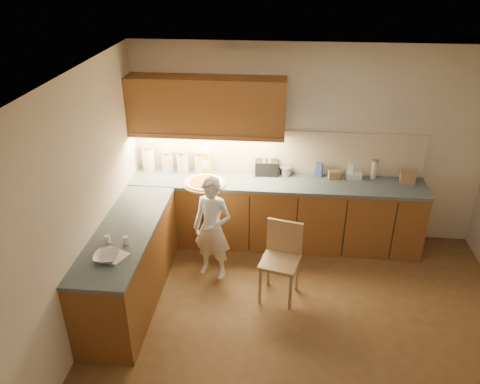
{
  "coord_description": "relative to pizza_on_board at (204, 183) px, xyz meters",
  "views": [
    {
      "loc": [
        -0.34,
        -3.69,
        3.56
      ],
      "look_at": [
        -0.8,
        1.2,
        1.0
      ],
      "focal_mm": 35.0,
      "sensor_mm": 36.0,
      "label": 1
    }
  ],
  "objects": [
    {
      "name": "toaster",
      "position": [
        0.76,
        0.37,
        0.07
      ],
      "size": [
        0.31,
        0.18,
        0.2
      ],
      "rotation": [
        0.0,
        0.0,
        0.04
      ],
      "color": "black",
      "rests_on": "l_counter"
    },
    {
      "name": "card_box_b",
      "position": [
        2.55,
        0.3,
        0.05
      ],
      "size": [
        0.2,
        0.17,
        0.14
      ],
      "primitive_type": "cube",
      "rotation": [
        0.0,
        0.0,
        -0.16
      ],
      "color": "#957050",
      "rests_on": "l_counter"
    },
    {
      "name": "canister_d",
      "position": [
        -0.11,
        0.38,
        0.12
      ],
      "size": [
        0.18,
        0.18,
        0.29
      ],
      "rotation": [
        0.0,
        0.0,
        -0.16
      ],
      "color": "beige",
      "rests_on": "l_counter"
    },
    {
      "name": "steel_pot",
      "position": [
        1.01,
        0.38,
        0.03
      ],
      "size": [
        0.15,
        0.15,
        0.12
      ],
      "color": "#B6B6BB",
      "rests_on": "l_counter"
    },
    {
      "name": "oil_jug",
      "position": [
        -0.03,
        0.34,
        0.14
      ],
      "size": [
        0.13,
        0.11,
        0.35
      ],
      "rotation": [
        0.0,
        0.0,
        -0.24
      ],
      "color": "#B29D23",
      "rests_on": "l_counter"
    },
    {
      "name": "spice_jar_a",
      "position": [
        -0.76,
        -1.38,
        0.02
      ],
      "size": [
        0.06,
        0.06,
        0.08
      ],
      "primitive_type": "cylinder",
      "rotation": [
        0.0,
        0.0,
        0.09
      ],
      "color": "white",
      "rests_on": "l_counter"
    },
    {
      "name": "mixing_bowl",
      "position": [
        -0.67,
        -1.67,
        0.01
      ],
      "size": [
        0.27,
        0.27,
        0.06
      ],
      "primitive_type": "imported",
      "rotation": [
        0.0,
        0.0,
        0.1
      ],
      "color": "white",
      "rests_on": "l_counter"
    },
    {
      "name": "pizza_on_board",
      "position": [
        0.0,
        0.0,
        0.0
      ],
      "size": [
        0.54,
        0.54,
        0.22
      ],
      "rotation": [
        0.0,
        0.0,
        0.38
      ],
      "color": "tan",
      "rests_on": "l_counter"
    },
    {
      "name": "l_counter",
      "position": [
        0.36,
        -0.26,
        -0.48
      ],
      "size": [
        3.77,
        2.62,
        0.92
      ],
      "color": "brown",
      "rests_on": "ground"
    },
    {
      "name": "canister_b",
      "position": [
        -0.55,
        0.37,
        0.12
      ],
      "size": [
        0.16,
        0.16,
        0.29
      ],
      "rotation": [
        0.0,
        0.0,
        -0.26
      ],
      "color": "silver",
      "rests_on": "l_counter"
    },
    {
      "name": "spice_jar_b",
      "position": [
        -0.57,
        -1.39,
        0.02
      ],
      "size": [
        0.07,
        0.07,
        0.08
      ],
      "primitive_type": "cylinder",
      "rotation": [
        0.0,
        0.0,
        -0.16
      ],
      "color": "silver",
      "rests_on": "l_counter"
    },
    {
      "name": "tall_jar",
      "position": [
        2.14,
        0.38,
        0.11
      ],
      "size": [
        0.08,
        0.08,
        0.26
      ],
      "rotation": [
        0.0,
        0.0,
        -0.38
      ],
      "color": "silver",
      "rests_on": "l_counter"
    },
    {
      "name": "white_bottle",
      "position": [
        1.84,
        0.36,
        0.07
      ],
      "size": [
        0.07,
        0.07,
        0.18
      ],
      "primitive_type": "cube",
      "rotation": [
        0.0,
        0.0,
        -0.11
      ],
      "color": "white",
      "rests_on": "l_counter"
    },
    {
      "name": "canister_c",
      "position": [
        -0.34,
        0.34,
        0.13
      ],
      "size": [
        0.16,
        0.16,
        0.31
      ],
      "rotation": [
        0.0,
        0.0,
        0.43
      ],
      "color": "silver",
      "rests_on": "l_counter"
    },
    {
      "name": "dough_cloth",
      "position": [
        -0.63,
        -1.62,
        -0.01
      ],
      "size": [
        0.33,
        0.3,
        0.02
      ],
      "primitive_type": "cube",
      "rotation": [
        0.0,
        0.0,
        -0.41
      ],
      "color": "white",
      "rests_on": "l_counter"
    },
    {
      "name": "flat_pack",
      "position": [
        1.89,
        0.37,
        0.01
      ],
      "size": [
        0.19,
        0.13,
        0.08
      ],
      "primitive_type": "cube",
      "rotation": [
        0.0,
        0.0,
        -0.0
      ],
      "color": "silver",
      "rests_on": "l_counter"
    },
    {
      "name": "canister_a",
      "position": [
        -0.81,
        0.37,
        0.15
      ],
      "size": [
        0.17,
        0.17,
        0.35
      ],
      "rotation": [
        0.0,
        0.0,
        -0.08
      ],
      "color": "white",
      "rests_on": "l_counter"
    },
    {
      "name": "card_box_a",
      "position": [
        1.64,
        0.34,
        0.03
      ],
      "size": [
        0.16,
        0.13,
        0.11
      ],
      "primitive_type": "cube",
      "rotation": [
        0.0,
        0.0,
        0.11
      ],
      "color": "#9F8156",
      "rests_on": "l_counter"
    },
    {
      "name": "wooden_chair",
      "position": [
        1.0,
        -0.87,
        -0.42
      ],
      "size": [
        0.49,
        0.49,
        0.9
      ],
      "rotation": [
        0.0,
        0.0,
        -0.23
      ],
      "color": "tan",
      "rests_on": "ground"
    },
    {
      "name": "room",
      "position": [
        1.28,
        -1.51,
        0.73
      ],
      "size": [
        4.54,
        4.5,
        2.62
      ],
      "color": "#54391C",
      "rests_on": "ground"
    },
    {
      "name": "upper_cabinets",
      "position": [
        0.0,
        0.31,
        0.9
      ],
      "size": [
        1.95,
        0.36,
        0.73
      ],
      "color": "brown",
      "rests_on": "ground"
    },
    {
      "name": "backsplash",
      "position": [
        0.9,
        0.47,
        0.27
      ],
      "size": [
        3.75,
        0.02,
        0.58
      ],
      "primitive_type": "cube",
      "color": "beige",
      "rests_on": "l_counter"
    },
    {
      "name": "child",
      "position": [
        0.18,
        -0.59,
        -0.3
      ],
      "size": [
        0.54,
        0.43,
        1.29
      ],
      "primitive_type": "imported",
      "rotation": [
        0.0,
        0.0,
        -0.29
      ],
      "color": "white",
      "rests_on": "ground"
    },
    {
      "name": "blue_box",
      "position": [
        1.44,
        0.39,
        0.07
      ],
      "size": [
        0.11,
        0.09,
        0.18
      ],
      "primitive_type": "cube",
      "rotation": [
        0.0,
        0.0,
        -0.33
      ],
      "color": "#335099",
      "rests_on": "l_counter"
    }
  ]
}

